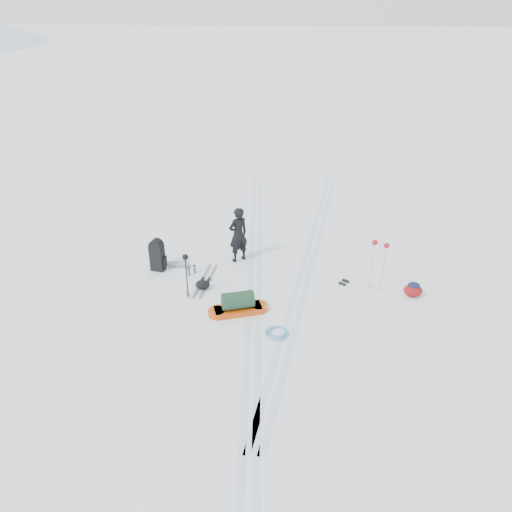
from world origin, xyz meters
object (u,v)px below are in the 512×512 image
object	(u,v)px
skier	(238,235)
ski_poles_black	(186,262)
expedition_rucksack	(160,256)
pulk_sled	(238,305)

from	to	relation	value
skier	ski_poles_black	bearing A→B (deg)	24.82
expedition_rucksack	pulk_sled	bearing A→B (deg)	-26.49
expedition_rucksack	ski_poles_black	size ratio (longest dim) A/B	0.83
pulk_sled	ski_poles_black	xyz separation A→B (m)	(-1.32, 0.55, 0.79)
skier	ski_poles_black	distance (m)	2.28
skier	pulk_sled	bearing A→B (deg)	58.19
pulk_sled	ski_poles_black	bearing A→B (deg)	139.13
pulk_sled	expedition_rucksack	size ratio (longest dim) A/B	1.47
skier	ski_poles_black	size ratio (longest dim) A/B	1.31
ski_poles_black	expedition_rucksack	bearing A→B (deg)	140.41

